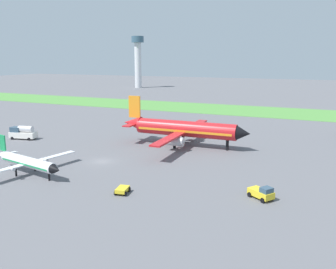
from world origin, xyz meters
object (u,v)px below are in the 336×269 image
object	(u,v)px
pushback_tug_by_runway	(262,193)
control_tower	(138,57)
fuel_truck_midfield	(23,133)
airplane_midfield_jet	(183,129)
baggage_cart_near_gate	(122,190)
airplane_foreground_turboprop	(27,162)

from	to	relation	value
pushback_tug_by_runway	control_tower	bearing A→B (deg)	158.62
fuel_truck_midfield	pushback_tug_by_runway	world-z (taller)	fuel_truck_midfield
fuel_truck_midfield	airplane_midfield_jet	bearing A→B (deg)	-178.02
baggage_cart_near_gate	pushback_tug_by_runway	distance (m)	19.83
pushback_tug_by_runway	baggage_cart_near_gate	bearing A→B (deg)	-127.13
airplane_midfield_jet	baggage_cart_near_gate	size ratio (longest dim) A/B	11.42
baggage_cart_near_gate	pushback_tug_by_runway	xyz separation A→B (m)	(18.87, 6.10, 0.34)
fuel_truck_midfield	pushback_tug_by_runway	distance (m)	61.53
control_tower	fuel_truck_midfield	bearing A→B (deg)	-71.78
fuel_truck_midfield	airplane_foreground_turboprop	bearing A→B (deg)	125.23
baggage_cart_near_gate	control_tower	size ratio (longest dim) A/B	0.08
airplane_foreground_turboprop	baggage_cart_near_gate	distance (m)	19.42
fuel_truck_midfield	control_tower	world-z (taller)	control_tower
airplane_foreground_turboprop	pushback_tug_by_runway	xyz separation A→B (m)	(38.19, 4.97, -1.27)
baggage_cart_near_gate	fuel_truck_midfield	xyz separation A→B (m)	(-40.79, 21.16, 1.01)
airplane_midfield_jet	control_tower	world-z (taller)	control_tower
airplane_foreground_turboprop	fuel_truck_midfield	xyz separation A→B (m)	(-21.47, 20.04, -0.60)
airplane_foreground_turboprop	fuel_truck_midfield	distance (m)	29.37
pushback_tug_by_runway	airplane_midfield_jet	bearing A→B (deg)	166.38
airplane_foreground_turboprop	pushback_tug_by_runway	size ratio (longest dim) A/B	4.96
control_tower	pushback_tug_by_runway	bearing A→B (deg)	-56.35
pushback_tug_by_runway	control_tower	xyz separation A→B (m)	(-108.22, 162.59, 18.87)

